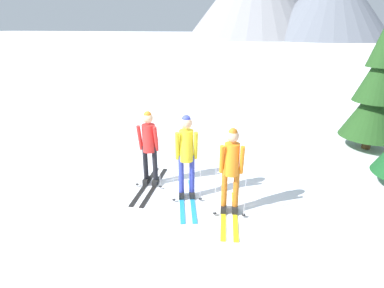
{
  "coord_description": "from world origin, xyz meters",
  "views": [
    {
      "loc": [
        1.83,
        -5.32,
        3.37
      ],
      "look_at": [
        0.23,
        0.46,
        1.05
      ],
      "focal_mm": 28.56,
      "sensor_mm": 36.0,
      "label": 1
    }
  ],
  "objects_px": {
    "skier_in_yellow": "(186,154)",
    "skier_in_orange": "(231,168)",
    "pine_tree_near": "(379,87)",
    "skier_in_red": "(149,146)"
  },
  "relations": [
    {
      "from": "skier_in_yellow",
      "to": "skier_in_orange",
      "type": "bearing_deg",
      "value": -17.02
    },
    {
      "from": "skier_in_orange",
      "to": "pine_tree_near",
      "type": "relative_size",
      "value": 0.43
    },
    {
      "from": "skier_in_yellow",
      "to": "skier_in_orange",
      "type": "distance_m",
      "value": 0.99
    },
    {
      "from": "skier_in_orange",
      "to": "pine_tree_near",
      "type": "height_order",
      "value": "pine_tree_near"
    },
    {
      "from": "skier_in_red",
      "to": "pine_tree_near",
      "type": "distance_m",
      "value": 6.51
    },
    {
      "from": "skier_in_yellow",
      "to": "pine_tree_near",
      "type": "height_order",
      "value": "pine_tree_near"
    },
    {
      "from": "skier_in_yellow",
      "to": "skier_in_orange",
      "type": "xyz_separation_m",
      "value": [
        0.94,
        -0.29,
        -0.06
      ]
    },
    {
      "from": "skier_in_red",
      "to": "skier_in_yellow",
      "type": "relative_size",
      "value": 1.01
    },
    {
      "from": "skier_in_yellow",
      "to": "skier_in_orange",
      "type": "relative_size",
      "value": 1.05
    },
    {
      "from": "skier_in_orange",
      "to": "pine_tree_near",
      "type": "distance_m",
      "value": 5.58
    }
  ]
}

